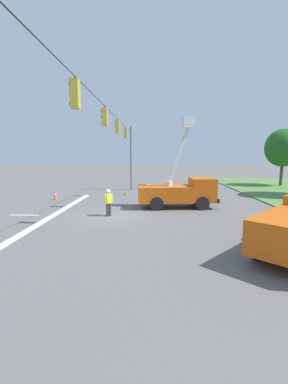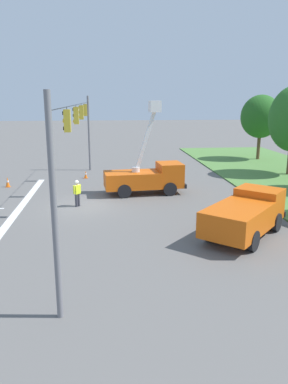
{
  "view_description": "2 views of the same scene",
  "coord_description": "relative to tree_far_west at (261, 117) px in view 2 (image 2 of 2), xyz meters",
  "views": [
    {
      "loc": [
        16.52,
        2.67,
        3.98
      ],
      "look_at": [
        0.31,
        2.02,
        1.66
      ],
      "focal_mm": 24.0,
      "sensor_mm": 36.0,
      "label": 1
    },
    {
      "loc": [
        24.13,
        1.62,
        6.95
      ],
      "look_at": [
        2.06,
        3.87,
        1.39
      ],
      "focal_mm": 35.0,
      "sensor_mm": 36.0,
      "label": 2
    }
  ],
  "objects": [
    {
      "name": "utility_truck_bucket_lift",
      "position": [
        14.4,
        -14.55,
        -3.59
      ],
      "size": [
        2.77,
        6.1,
        6.79
      ],
      "color": "#D6560F",
      "rests_on": "ground"
    },
    {
      "name": "utility_truck_support_near",
      "position": [
        23.78,
        -10.44,
        -3.77
      ],
      "size": [
        6.0,
        5.79,
        2.17
      ],
      "color": "#D6560F",
      "rests_on": "ground"
    },
    {
      "name": "traffic_cone_mid_right",
      "position": [
        8.9,
        -17.11,
        -4.66
      ],
      "size": [
        0.36,
        0.36,
        0.6
      ],
      "color": "orange",
      "rests_on": "ground"
    },
    {
      "name": "signal_gantry",
      "position": [
        17.44,
        -19.16,
        -0.36
      ],
      "size": [
        26.2,
        0.33,
        7.2
      ],
      "color": "slate",
      "rests_on": "ground"
    },
    {
      "name": "ground_plane",
      "position": [
        17.44,
        -19.16,
        -4.94
      ],
      "size": [
        200.0,
        200.0,
        0.0
      ],
      "primitive_type": "plane",
      "color": "#605E5B"
    },
    {
      "name": "traffic_cone_foreground_right",
      "position": [
        11.21,
        -25.5,
        -4.53
      ],
      "size": [
        0.36,
        0.36,
        0.82
      ],
      "color": "orange",
      "rests_on": "ground"
    },
    {
      "name": "tree_far_west",
      "position": [
        0.0,
        0.0,
        0.0
      ],
      "size": [
        4.36,
        4.49,
        7.37
      ],
      "color": "brown",
      "rests_on": "ground"
    },
    {
      "name": "traffic_cone_near_bucket",
      "position": [
        8.08,
        -14.71,
        -4.67
      ],
      "size": [
        0.36,
        0.36,
        0.58
      ],
      "color": "orange",
      "rests_on": "ground"
    },
    {
      "name": "road_worker",
      "position": [
        17.43,
        -19.5,
        -3.94
      ],
      "size": [
        0.51,
        0.47,
        1.77
      ],
      "color": "#383842",
      "rests_on": "ground"
    },
    {
      "name": "traffic_cone_foreground_left",
      "position": [
        8.37,
        -19.41,
        -4.61
      ],
      "size": [
        0.36,
        0.36,
        0.68
      ],
      "color": "orange",
      "rests_on": "ground"
    }
  ]
}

